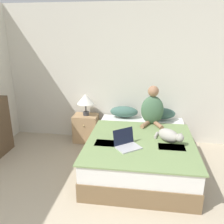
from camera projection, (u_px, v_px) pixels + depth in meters
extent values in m
cube|color=beige|center=(114.00, 75.00, 4.47)|extent=(5.14, 0.05, 2.55)
cube|color=brown|center=(140.00, 158.00, 3.76)|extent=(1.51, 1.98, 0.27)
cube|color=silver|center=(140.00, 144.00, 3.68)|extent=(1.49, 1.95, 0.24)
cube|color=#758E56|center=(140.00, 142.00, 3.46)|extent=(1.56, 1.58, 0.02)
cube|color=#3D4784|center=(172.00, 147.00, 3.28)|extent=(0.37, 0.21, 0.01)
cube|color=#3D4784|center=(106.00, 143.00, 3.40)|extent=(0.33, 0.22, 0.01)
ellipsoid|color=#42665B|center=(124.00, 112.00, 4.44)|extent=(0.52, 0.25, 0.20)
ellipsoid|color=#42665B|center=(161.00, 113.00, 4.34)|extent=(0.52, 0.25, 0.20)
ellipsoid|color=#476B4C|center=(152.00, 110.00, 4.06)|extent=(0.38, 0.21, 0.50)
sphere|color=#9E7051|center=(153.00, 91.00, 3.95)|extent=(0.18, 0.18, 0.18)
cylinder|color=#9E7051|center=(145.00, 124.00, 4.01)|extent=(0.18, 0.27, 0.07)
cylinder|color=#9E7051|center=(158.00, 125.00, 3.98)|extent=(0.18, 0.27, 0.07)
ellipsoid|color=#A8A399|center=(168.00, 135.00, 3.43)|extent=(0.37, 0.37, 0.19)
sphere|color=#A8A399|center=(180.00, 138.00, 3.28)|extent=(0.12, 0.12, 0.12)
cone|color=#A8A399|center=(181.00, 134.00, 3.28)|extent=(0.05, 0.05, 0.05)
cone|color=#A8A399|center=(178.00, 135.00, 3.24)|extent=(0.05, 0.05, 0.05)
cylinder|color=#A8A399|center=(156.00, 135.00, 3.61)|extent=(0.08, 0.19, 0.04)
cube|color=#B7B7BC|center=(129.00, 148.00, 3.24)|extent=(0.39, 0.37, 0.02)
cube|color=black|center=(123.00, 136.00, 3.31)|extent=(0.28, 0.24, 0.22)
cube|color=tan|center=(86.00, 128.00, 4.62)|extent=(0.46, 0.35, 0.53)
sphere|color=tan|center=(83.00, 126.00, 4.41)|extent=(0.03, 0.03, 0.03)
cylinder|color=#38383D|center=(86.00, 113.00, 4.53)|extent=(0.11, 0.11, 0.07)
cylinder|color=#38383D|center=(86.00, 108.00, 4.49)|extent=(0.02, 0.02, 0.16)
cone|color=white|center=(86.00, 99.00, 4.43)|extent=(0.33, 0.33, 0.19)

